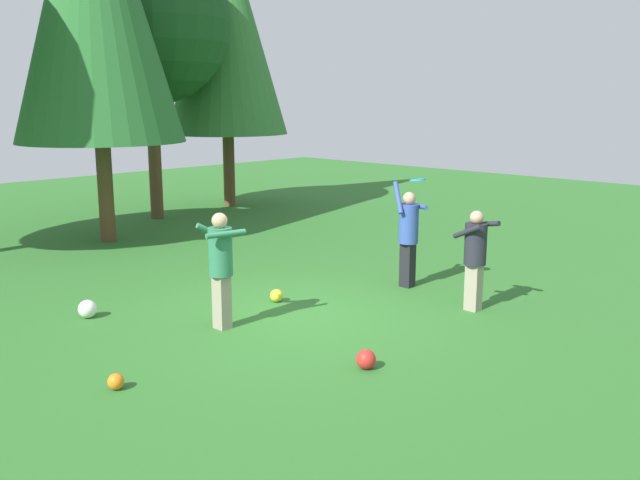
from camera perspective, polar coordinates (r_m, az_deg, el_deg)
ground_plane at (r=10.62m, az=-1.92°, el=-6.26°), size 40.00×40.00×0.00m
person_thrower at (r=12.11m, az=7.23°, el=0.75°), size 0.66×0.66×1.84m
person_catcher at (r=10.96m, az=12.55°, el=-0.97°), size 0.56×0.60×1.57m
person_bystander at (r=9.93m, az=-8.11°, el=-1.68°), size 0.66×0.60×1.68m
frisbee at (r=11.64m, az=7.99°, el=4.89°), size 0.28×0.28×0.06m
ball_orange at (r=8.40m, az=-16.31°, el=-11.03°), size 0.19×0.19×0.19m
ball_white at (r=11.08m, az=-18.45°, el=-5.36°), size 0.28×0.28×0.28m
ball_red at (r=8.65m, az=3.77°, el=-9.69°), size 0.24×0.24×0.24m
ball_yellow at (r=11.34m, az=-3.58°, el=-4.55°), size 0.21×0.21×0.21m
tree_right at (r=19.43m, az=-13.84°, el=16.89°), size 4.27×4.27×7.31m
tree_far_right at (r=21.33m, az=-7.74°, el=17.02°), size 3.55×3.55×8.47m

